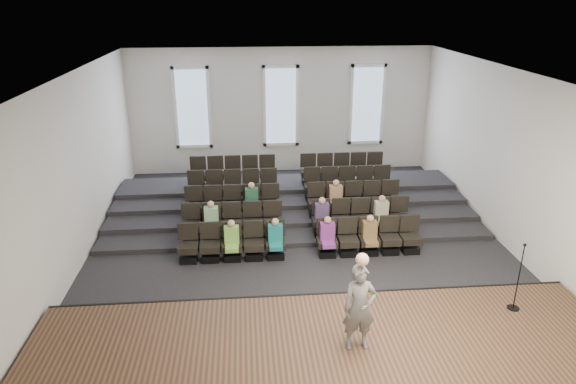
# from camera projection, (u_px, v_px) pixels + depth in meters

# --- Properties ---
(ground) EXTENTS (14.00, 14.00, 0.00)m
(ground) POSITION_uv_depth(u_px,v_px,m) (299.00, 247.00, 15.00)
(ground) COLOR black
(ground) RESTS_ON ground
(ceiling) EXTENTS (12.00, 14.00, 0.02)m
(ceiling) POSITION_uv_depth(u_px,v_px,m) (301.00, 73.00, 13.18)
(ceiling) COLOR white
(ceiling) RESTS_ON ground
(wall_back) EXTENTS (12.00, 0.04, 5.00)m
(wall_back) POSITION_uv_depth(u_px,v_px,m) (281.00, 111.00, 20.61)
(wall_back) COLOR silver
(wall_back) RESTS_ON ground
(wall_front) EXTENTS (12.00, 0.04, 5.00)m
(wall_front) POSITION_uv_depth(u_px,v_px,m) (351.00, 314.00, 7.58)
(wall_front) COLOR silver
(wall_front) RESTS_ON ground
(wall_left) EXTENTS (0.04, 14.00, 5.00)m
(wall_left) POSITION_uv_depth(u_px,v_px,m) (74.00, 172.00, 13.60)
(wall_left) COLOR silver
(wall_left) RESTS_ON ground
(wall_right) EXTENTS (0.04, 14.00, 5.00)m
(wall_right) POSITION_uv_depth(u_px,v_px,m) (510.00, 160.00, 14.59)
(wall_right) COLOR silver
(wall_right) RESTS_ON ground
(stage) EXTENTS (11.80, 3.60, 0.50)m
(stage) POSITION_uv_depth(u_px,v_px,m) (327.00, 354.00, 10.18)
(stage) COLOR #4F3921
(stage) RESTS_ON ground
(stage_lip) EXTENTS (11.80, 0.06, 0.52)m
(stage_lip) POSITION_uv_depth(u_px,v_px,m) (315.00, 303.00, 11.82)
(stage_lip) COLOR black
(stage_lip) RESTS_ON ground
(risers) EXTENTS (11.80, 4.80, 0.60)m
(risers) POSITION_uv_depth(u_px,v_px,m) (289.00, 200.00, 17.87)
(risers) COLOR black
(risers) RESTS_ON ground
(seating_rows) EXTENTS (6.80, 4.70, 1.67)m
(seating_rows) POSITION_uv_depth(u_px,v_px,m) (294.00, 205.00, 16.19)
(seating_rows) COLOR black
(seating_rows) RESTS_ON ground
(windows) EXTENTS (8.44, 0.10, 3.24)m
(windows) POSITION_uv_depth(u_px,v_px,m) (281.00, 106.00, 20.48)
(windows) COLOR white
(windows) RESTS_ON wall_back
(audience) EXTENTS (5.45, 2.64, 1.10)m
(audience) POSITION_uv_depth(u_px,v_px,m) (301.00, 219.00, 14.92)
(audience) COLOR #78B347
(audience) RESTS_ON seating_rows
(speaker) EXTENTS (0.66, 0.46, 1.75)m
(speaker) POSITION_uv_depth(u_px,v_px,m) (359.00, 308.00, 9.69)
(speaker) COLOR #605E5B
(speaker) RESTS_ON stage
(mic_stand) EXTENTS (0.27, 0.27, 1.59)m
(mic_stand) POSITION_uv_depth(u_px,v_px,m) (516.00, 290.00, 11.03)
(mic_stand) COLOR black
(mic_stand) RESTS_ON stage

